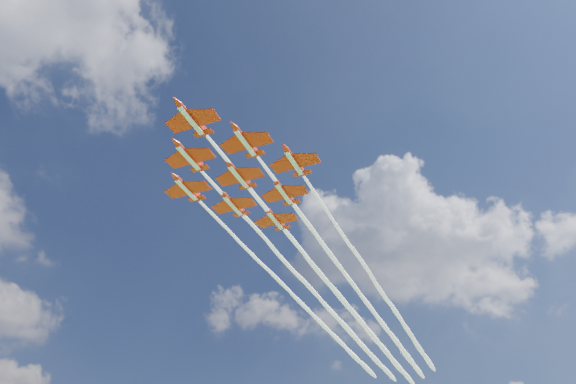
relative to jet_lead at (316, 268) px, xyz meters
name	(u,v)px	position (x,y,z in m)	size (l,w,h in m)	color
jet_lead	(316,268)	(0.00, 0.00, 0.00)	(129.01, 75.81, 3.06)	red
jet_row2_port	(349,278)	(12.03, -0.73, 0.00)	(129.01, 75.81, 3.06)	red
jet_row2_starb	(307,286)	(5.49, 10.73, 0.00)	(129.01, 75.81, 3.06)	red
jet_row3_port	(379,288)	(24.06, -1.46, 0.00)	(129.01, 75.81, 3.06)	red
jet_row3_centre	(338,295)	(17.52, 10.00, 0.00)	(129.01, 75.81, 3.06)	red
jet_row3_starb	(299,301)	(10.99, 21.45, 0.00)	(129.01, 75.81, 3.06)	red
jet_row4_port	(367,303)	(29.55, 9.27, 0.00)	(129.01, 75.81, 3.06)	red
jet_row4_starb	(329,309)	(23.01, 20.73, 0.00)	(129.01, 75.81, 3.06)	red
jet_tail	(357,317)	(35.04, 20.00, 0.00)	(129.01, 75.81, 3.06)	red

